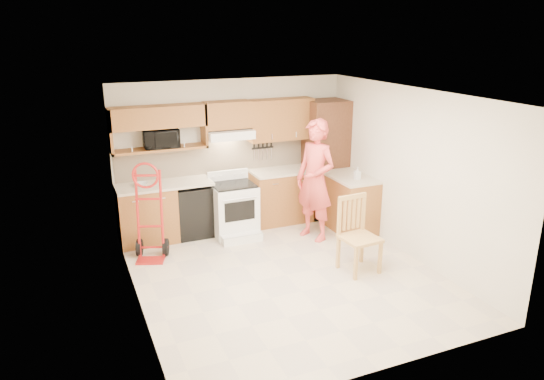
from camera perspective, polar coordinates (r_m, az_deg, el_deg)
floor at (r=7.17m, az=1.58°, el=-9.62°), size 4.00×4.50×0.02m
ceiling at (r=6.41m, az=1.78°, el=10.81°), size 4.00×4.50×0.02m
wall_back at (r=8.71m, az=-4.54°, el=4.20°), size 4.00×0.02×2.50m
wall_front at (r=4.86m, az=12.92°, el=-7.47°), size 4.00×0.02×2.50m
wall_left at (r=6.16m, az=-15.59°, el=-2.21°), size 0.02×4.50×2.50m
wall_right at (r=7.71m, az=15.40°, el=1.80°), size 0.02×4.50×2.50m
backsplash at (r=8.70m, az=-4.48°, el=3.84°), size 3.92×0.03×0.55m
lower_cab_left at (r=8.31m, az=-13.89°, el=-2.73°), size 0.90×0.60×0.90m
dishwasher at (r=8.45m, az=-8.87°, el=-2.24°), size 0.60×0.60×0.85m
lower_cab_right at (r=8.95m, az=1.27°, el=-0.72°), size 1.14×0.60×0.90m
countertop_left at (r=8.21m, az=-12.08°, el=0.61°), size 1.50×0.63×0.04m
countertop_right at (r=8.81m, az=1.29°, el=2.18°), size 1.14×0.63×0.04m
cab_return_right at (r=8.67m, az=8.70°, el=-1.55°), size 0.60×1.00×0.90m
countertop_return at (r=8.53m, az=8.85°, el=1.44°), size 0.63×1.00×0.04m
pantry_tall at (r=9.13m, az=6.00°, el=3.49°), size 0.70×0.60×2.10m
upper_cab_left at (r=8.10m, az=-12.75°, el=8.05°), size 1.50×0.33×0.34m
upper_shelf_mw at (r=8.20m, az=-12.51°, el=4.54°), size 1.50×0.33×0.04m
upper_cab_center at (r=8.38m, az=-5.05°, el=8.45°), size 0.76×0.33×0.44m
upper_cab_right at (r=8.73m, az=0.96°, el=7.97°), size 1.14×0.33×0.70m
range_hood at (r=8.37m, az=-4.85°, el=6.29°), size 0.76×0.46×0.14m
knife_strip at (r=8.85m, az=-1.04°, el=4.39°), size 0.40×0.05×0.29m
microwave at (r=8.16m, az=-12.41°, el=5.71°), size 0.55×0.38×0.30m
range at (r=8.29m, az=-4.20°, el=-1.80°), size 0.70×0.92×1.04m
person at (r=8.07m, az=4.90°, el=1.10°), size 0.70×0.84×1.96m
hand_truck at (r=7.60m, az=-13.73°, el=-2.93°), size 0.66×0.64×1.34m
dining_chair at (r=7.16m, az=9.89°, el=-5.08°), size 0.52×0.56×1.07m
soap_bottle at (r=8.33m, az=9.59°, el=1.88°), size 0.09×0.10×0.20m
bowl at (r=8.14m, az=-14.52°, el=0.63°), size 0.26×0.26×0.05m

